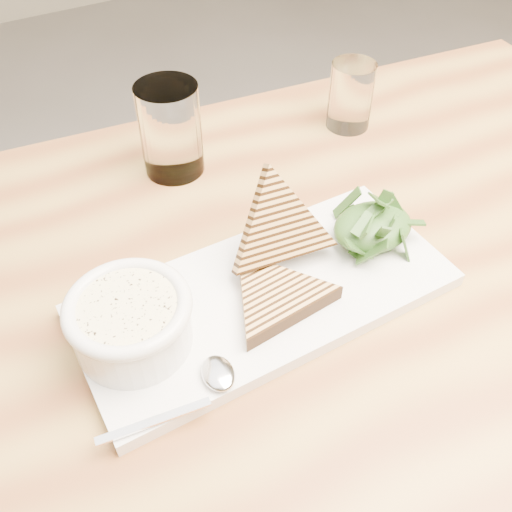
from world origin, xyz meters
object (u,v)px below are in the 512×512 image
table_top (328,277)px  soup_bowl (132,326)px  glass_near (171,130)px  glass_far (351,96)px  platter (265,295)px

table_top → soup_bowl: bearing=-179.7°
glass_near → glass_far: (0.27, -0.03, -0.01)m
table_top → glass_near: bearing=106.8°
platter → glass_near: glass_near is taller
glass_near → glass_far: bearing=-6.3°
soup_bowl → glass_near: size_ratio=0.92×
soup_bowl → glass_near: bearing=58.6°
table_top → soup_bowl: (-0.23, -0.00, 0.06)m
table_top → glass_near: 0.28m
glass_far → soup_bowl: bearing=-151.9°
platter → soup_bowl: size_ratio=3.53×
glass_near → glass_far: glass_near is taller
table_top → platter: (-0.09, -0.01, 0.03)m
platter → soup_bowl: soup_bowl is taller
table_top → glass_far: bearing=49.8°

